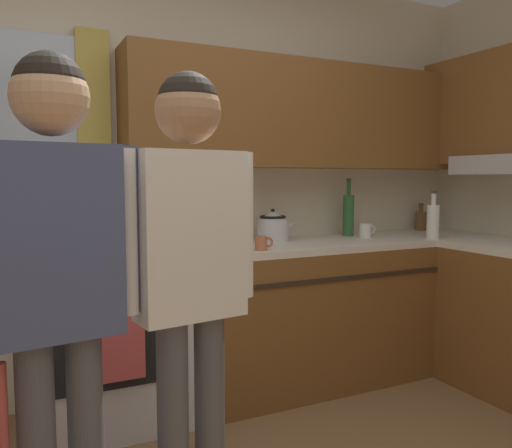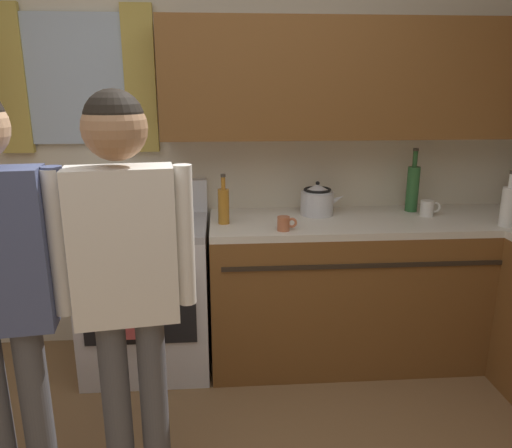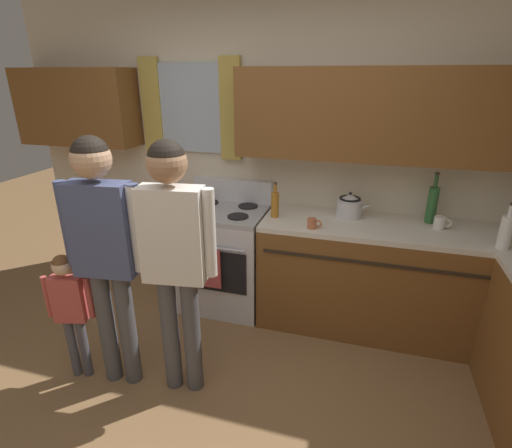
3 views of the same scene
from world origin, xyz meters
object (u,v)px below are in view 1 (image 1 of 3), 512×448
at_px(stove_oven, 110,335).
at_px(adult_holding_child, 56,262).
at_px(bottle_squat_brown, 421,220).
at_px(cup_terracotta, 262,243).
at_px(bottle_milk_white, 433,220).
at_px(bottle_wine_green, 348,214).
at_px(adult_in_plaid, 190,253).
at_px(bottle_oil_amber, 195,231).
at_px(mug_ceramic_white, 366,230).
at_px(stovetop_kettle, 273,226).

bearing_deg(stove_oven, adult_holding_child, -107.13).
bearing_deg(bottle_squat_brown, cup_terracotta, -164.09).
distance_m(bottle_milk_white, bottle_wine_green, 0.55).
height_order(bottle_milk_white, adult_in_plaid, adult_in_plaid).
bearing_deg(adult_holding_child, bottle_oil_amber, 52.68).
xyz_separation_m(bottle_squat_brown, bottle_wine_green, (-0.73, -0.08, 0.07)).
xyz_separation_m(mug_ceramic_white, adult_in_plaid, (-1.60, -1.08, 0.09)).
bearing_deg(mug_ceramic_white, stovetop_kettle, 172.86).
height_order(bottle_squat_brown, adult_holding_child, adult_holding_child).
bearing_deg(cup_terracotta, adult_in_plaid, -129.78).
xyz_separation_m(bottle_oil_amber, bottle_wine_green, (1.18, 0.21, 0.04)).
relative_size(bottle_milk_white, bottle_wine_green, 0.79).
bearing_deg(adult_in_plaid, cup_terracotta, 50.22).
bearing_deg(cup_terracotta, stove_oven, 164.58).
bearing_deg(cup_terracotta, mug_ceramic_white, 15.32).
relative_size(stove_oven, mug_ceramic_white, 8.76).
distance_m(stove_oven, bottle_squat_brown, 2.44).
height_order(stove_oven, cup_terracotta, stove_oven).
bearing_deg(stovetop_kettle, bottle_oil_amber, -163.97).
distance_m(bottle_squat_brown, bottle_oil_amber, 1.93).
distance_m(stove_oven, bottle_wine_green, 1.75).
distance_m(bottle_wine_green, cup_terracotta, 0.94).
bearing_deg(stovetop_kettle, bottle_wine_green, 4.14).
bearing_deg(bottle_wine_green, adult_holding_child, -147.49).
height_order(bottle_squat_brown, adult_in_plaid, adult_in_plaid).
bearing_deg(adult_holding_child, adult_in_plaid, 7.02).
bearing_deg(bottle_wine_green, cup_terracotta, -156.25).
height_order(adult_holding_child, adult_in_plaid, adult_holding_child).
distance_m(mug_ceramic_white, adult_in_plaid, 1.94).
height_order(bottle_wine_green, stovetop_kettle, bottle_wine_green).
distance_m(adult_holding_child, adult_in_plaid, 0.44).
distance_m(cup_terracotta, stovetop_kettle, 0.41).
bearing_deg(cup_terracotta, bottle_squat_brown, 15.91).
bearing_deg(bottle_wine_green, stovetop_kettle, -175.86).
relative_size(bottle_squat_brown, mug_ceramic_white, 1.63).
height_order(stove_oven, bottle_oil_amber, bottle_oil_amber).
height_order(bottle_milk_white, bottle_wine_green, bottle_wine_green).
xyz_separation_m(bottle_squat_brown, cup_terracotta, (-1.58, -0.45, -0.04)).
relative_size(cup_terracotta, stovetop_kettle, 0.40).
height_order(cup_terracotta, adult_in_plaid, adult_in_plaid).
bearing_deg(bottle_wine_green, bottle_oil_amber, -169.99).
height_order(bottle_oil_amber, adult_in_plaid, adult_in_plaid).
distance_m(bottle_squat_brown, cup_terracotta, 1.64).
height_order(bottle_squat_brown, bottle_milk_white, bottle_milk_white).
bearing_deg(stove_oven, bottle_wine_green, 5.44).
height_order(bottle_squat_brown, stovetop_kettle, stovetop_kettle).
bearing_deg(stovetop_kettle, bottle_milk_white, -18.25).
bearing_deg(mug_ceramic_white, bottle_squat_brown, 16.69).
height_order(bottle_milk_white, adult_holding_child, adult_holding_child).
bearing_deg(mug_ceramic_white, bottle_milk_white, -35.62).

